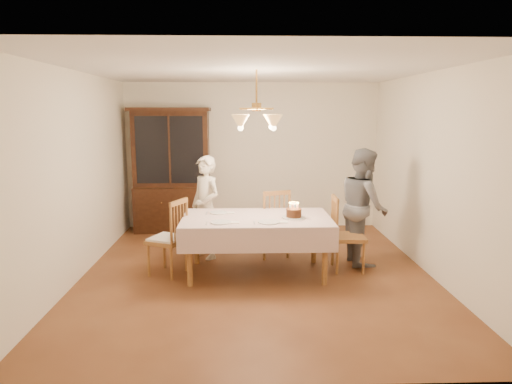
{
  "coord_description": "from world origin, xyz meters",
  "views": [
    {
      "loc": [
        -0.18,
        -5.71,
        2.1
      ],
      "look_at": [
        0.0,
        0.2,
        1.05
      ],
      "focal_mm": 32.0,
      "sensor_mm": 36.0,
      "label": 1
    }
  ],
  "objects_px": {
    "dining_table": "(256,223)",
    "chair_far_side": "(272,226)",
    "birthday_cake": "(294,214)",
    "china_hutch": "(172,172)",
    "elderly_woman": "(206,207)"
  },
  "relations": [
    {
      "from": "elderly_woman",
      "to": "birthday_cake",
      "type": "height_order",
      "value": "elderly_woman"
    },
    {
      "from": "chair_far_side",
      "to": "elderly_woman",
      "type": "height_order",
      "value": "elderly_woman"
    },
    {
      "from": "chair_far_side",
      "to": "birthday_cake",
      "type": "bearing_deg",
      "value": -74.68
    },
    {
      "from": "chair_far_side",
      "to": "birthday_cake",
      "type": "distance_m",
      "value": 0.91
    },
    {
      "from": "chair_far_side",
      "to": "birthday_cake",
      "type": "xyz_separation_m",
      "value": [
        0.22,
        -0.8,
        0.37
      ]
    },
    {
      "from": "china_hutch",
      "to": "elderly_woman",
      "type": "distance_m",
      "value": 1.72
    },
    {
      "from": "dining_table",
      "to": "chair_far_side",
      "type": "bearing_deg",
      "value": 70.82
    },
    {
      "from": "chair_far_side",
      "to": "elderly_woman",
      "type": "distance_m",
      "value": 1.01
    },
    {
      "from": "china_hutch",
      "to": "elderly_woman",
      "type": "bearing_deg",
      "value": -65.39
    },
    {
      "from": "dining_table",
      "to": "elderly_woman",
      "type": "relative_size",
      "value": 1.28
    },
    {
      "from": "dining_table",
      "to": "china_hutch",
      "type": "xyz_separation_m",
      "value": [
        -1.41,
        2.25,
        0.36
      ]
    },
    {
      "from": "dining_table",
      "to": "birthday_cake",
      "type": "relative_size",
      "value": 6.33
    },
    {
      "from": "dining_table",
      "to": "birthday_cake",
      "type": "height_order",
      "value": "birthday_cake"
    },
    {
      "from": "china_hutch",
      "to": "birthday_cake",
      "type": "bearing_deg",
      "value": -50.84
    },
    {
      "from": "dining_table",
      "to": "elderly_woman",
      "type": "distance_m",
      "value": 1.0
    }
  ]
}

